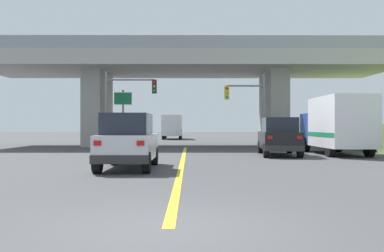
{
  "coord_description": "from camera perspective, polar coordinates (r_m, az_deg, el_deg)",
  "views": [
    {
      "loc": [
        0.33,
        -6.33,
        1.56
      ],
      "look_at": [
        0.43,
        12.64,
        1.58
      ],
      "focal_mm": 39.08,
      "sensor_mm": 36.0,
      "label": 1
    }
  ],
  "objects": [
    {
      "name": "lane_divider_stripe",
      "position": [
        18.58,
        -1.31,
        -4.85
      ],
      "size": [
        0.2,
        24.37,
        0.01
      ],
      "primitive_type": "cube",
      "color": "yellow",
      "rests_on": "ground"
    },
    {
      "name": "suv_crossing",
      "position": [
        22.81,
        11.77,
        -1.42
      ],
      "size": [
        2.3,
        4.9,
        2.02
      ],
      "rotation": [
        0.0,
        0.0,
        -0.09
      ],
      "color": "black",
      "rests_on": "ground"
    },
    {
      "name": "box_truck",
      "position": [
        24.43,
        19.15,
        0.15
      ],
      "size": [
        2.33,
        6.55,
        3.16
      ],
      "color": "navy",
      "rests_on": "ground"
    },
    {
      "name": "ground",
      "position": [
        33.44,
        -0.86,
        -2.73
      ],
      "size": [
        160.0,
        160.0,
        0.0
      ],
      "primitive_type": "plane",
      "color": "#424244"
    },
    {
      "name": "highway_sign",
      "position": [
        30.89,
        -9.4,
        2.67
      ],
      "size": [
        1.32,
        0.17,
        4.22
      ],
      "color": "slate",
      "rests_on": "ground"
    },
    {
      "name": "overpass_bridge",
      "position": [
        33.67,
        -0.86,
        7.09
      ],
      "size": [
        31.77,
        8.61,
        7.95
      ],
      "color": "#A8A59E",
      "rests_on": "ground"
    },
    {
      "name": "suv_lead",
      "position": [
        15.44,
        -8.68,
        -2.09
      ],
      "size": [
        1.88,
        4.28,
        2.02
      ],
      "color": "silver",
      "rests_on": "ground"
    },
    {
      "name": "traffic_signal_farside",
      "position": [
        29.7,
        -9.27,
        3.72
      ],
      "size": [
        3.63,
        0.36,
        5.41
      ],
      "color": "slate",
      "rests_on": "ground"
    },
    {
      "name": "traffic_signal_nearside",
      "position": [
        29.75,
        7.94,
        3.23
      ],
      "size": [
        2.86,
        0.36,
        5.28
      ],
      "color": "slate",
      "rests_on": "ground"
    },
    {
      "name": "semi_truck_distant",
      "position": [
        51.25,
        -2.7,
        -0.08
      ],
      "size": [
        2.33,
        6.46,
        2.9
      ],
      "color": "red",
      "rests_on": "ground"
    }
  ]
}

